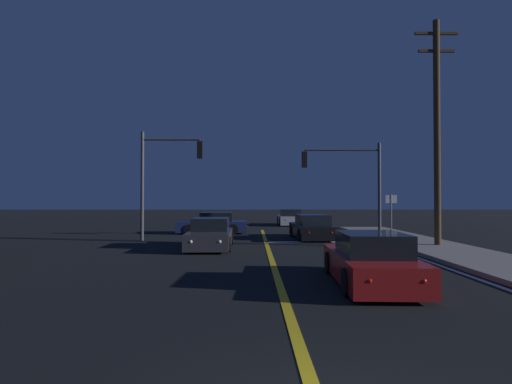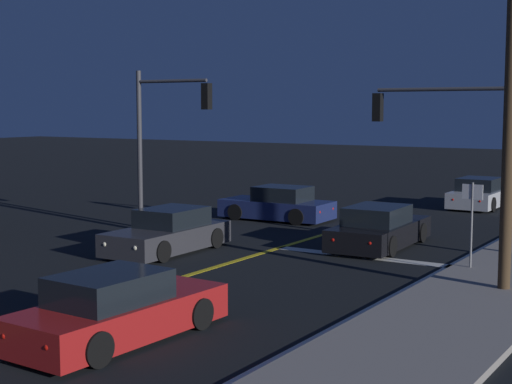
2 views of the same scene
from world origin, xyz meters
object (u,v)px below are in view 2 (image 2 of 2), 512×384
Objects in this scene: car_far_approaching_red at (117,310)px; utility_pole_right at (511,66)px; car_mid_block_silver at (480,194)px; street_sign_corner at (472,212)px; car_lead_oncoming_navy at (278,205)px; traffic_signal_near_right at (456,134)px; traffic_signal_far_left at (164,125)px; car_side_waiting_charcoal at (168,233)px; car_parked_curb_black at (379,229)px.

car_far_approaching_red is 0.45× the size of utility_pole_right.
street_sign_corner is at bearing -74.85° from car_mid_block_silver.
utility_pole_right is 4.46m from street_sign_corner.
car_lead_oncoming_navy is (-5.53, 15.38, 0.00)m from car_far_approaching_red.
street_sign_corner is (1.38, -2.80, -1.99)m from traffic_signal_near_right.
street_sign_corner is at bearing -6.88° from traffic_signal_far_left.
utility_pole_right is (5.28, 7.64, 4.80)m from car_far_approaching_red.
car_far_approaching_red is at bearing -54.95° from traffic_signal_far_left.
car_side_waiting_charcoal is (-5.04, -15.76, 0.00)m from car_mid_block_silver.
car_side_waiting_charcoal is (-5.17, -4.21, -0.00)m from car_parked_curb_black.
traffic_signal_near_right reaches higher than car_parked_curb_black.
traffic_signal_near_right is at bearing 120.15° from utility_pole_right.
traffic_signal_near_right reaches higher than car_far_approaching_red.
traffic_signal_far_left reaches higher than traffic_signal_near_right.
traffic_signal_near_right is at bearing 7.79° from traffic_signal_far_left.
traffic_signal_near_right reaches higher than car_lead_oncoming_navy.
car_lead_oncoming_navy is at bearing 112.32° from car_far_approaching_red.
traffic_signal_far_left is 13.53m from utility_pole_right.
car_lead_oncoming_navy is at bearing -125.03° from car_mid_block_silver.
traffic_signal_near_right reaches higher than car_mid_block_silver.
car_far_approaching_red is 9.13m from car_side_waiting_charcoal.
car_mid_block_silver is at bearing 108.05° from utility_pole_right.
car_parked_curb_black is 3.82m from traffic_signal_near_right.
car_mid_block_silver is at bearing -77.85° from traffic_signal_near_right.
traffic_signal_near_right is (2.25, 0.51, 3.05)m from car_parked_curb_black.
car_side_waiting_charcoal is at bearing -177.17° from car_lead_oncoming_navy.
car_mid_block_silver and car_side_waiting_charcoal have the same top height.
traffic_signal_far_left reaches higher than car_side_waiting_charcoal.
car_far_approaching_red is 13.03m from traffic_signal_near_right.
traffic_signal_far_left reaches higher than car_mid_block_silver.
traffic_signal_near_right is (2.50, 12.42, 3.05)m from car_far_approaching_red.
traffic_signal_far_left reaches higher than car_far_approaching_red.
car_side_waiting_charcoal is 0.43× the size of utility_pole_right.
car_far_approaching_red is 10.43m from street_sign_corner.
traffic_signal_far_left is at bearing 7.79° from traffic_signal_near_right.
car_parked_curb_black is 1.96× the size of street_sign_corner.
utility_pole_right is at bearing -42.77° from car_parked_curb_black.
street_sign_corner is at bearing -123.26° from car_lead_oncoming_navy.
traffic_signal_near_right is at bearing -112.02° from car_lead_oncoming_navy.
car_mid_block_silver is 11.70m from traffic_signal_near_right.
traffic_signal_far_left is at bearing 127.59° from car_far_approaching_red.
street_sign_corner is at bearing -34.66° from car_parked_curb_black.
car_parked_curb_black is at bearing 91.33° from car_far_approaching_red.
traffic_signal_near_right is at bearing 116.21° from street_sign_corner.
car_parked_curb_black is 6.75m from car_lead_oncoming_navy.
car_lead_oncoming_navy is at bearing -86.22° from car_side_waiting_charcoal.
utility_pole_right is at bearing 120.15° from traffic_signal_near_right.
car_mid_block_silver is 16.55m from car_side_waiting_charcoal.
street_sign_corner is (8.79, 1.92, 1.06)m from car_side_waiting_charcoal.
utility_pole_right is (13.01, -3.38, 1.58)m from traffic_signal_far_left.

